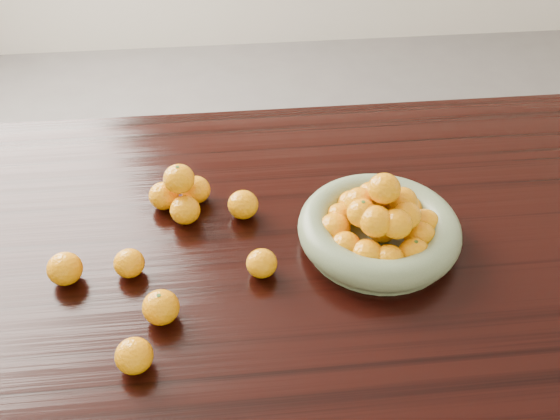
{
  "coord_description": "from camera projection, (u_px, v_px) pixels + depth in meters",
  "views": [
    {
      "loc": [
        -0.11,
        -0.97,
        1.63
      ],
      "look_at": [
        -0.01,
        -0.02,
        0.83
      ],
      "focal_mm": 40.0,
      "sensor_mm": 36.0,
      "label": 1
    }
  ],
  "objects": [
    {
      "name": "dining_table",
      "position": [
        284.0,
        263.0,
        1.37
      ],
      "size": [
        2.0,
        1.0,
        0.75
      ],
      "color": "black",
      "rests_on": "ground"
    },
    {
      "name": "loose_orange_1",
      "position": [
        134.0,
        356.0,
        1.04
      ],
      "size": [
        0.06,
        0.06,
        0.06
      ],
      "primitive_type": "ellipsoid",
      "color": "#FFA407",
      "rests_on": "dining_table"
    },
    {
      "name": "loose_orange_3",
      "position": [
        129.0,
        263.0,
        1.2
      ],
      "size": [
        0.06,
        0.06,
        0.06
      ],
      "primitive_type": "ellipsoid",
      "color": "#FFA407",
      "rests_on": "dining_table"
    },
    {
      "name": "loose_orange_0",
      "position": [
        161.0,
        307.0,
        1.11
      ],
      "size": [
        0.07,
        0.07,
        0.06
      ],
      "primitive_type": "ellipsoid",
      "color": "#FFA407",
      "rests_on": "dining_table"
    },
    {
      "name": "loose_orange_4",
      "position": [
        65.0,
        269.0,
        1.19
      ],
      "size": [
        0.07,
        0.07,
        0.06
      ],
      "primitive_type": "ellipsoid",
      "color": "#FFA407",
      "rests_on": "dining_table"
    },
    {
      "name": "loose_orange_5",
      "position": [
        243.0,
        205.0,
        1.33
      ],
      "size": [
        0.07,
        0.07,
        0.06
      ],
      "primitive_type": "ellipsoid",
      "color": "#FFA407",
      "rests_on": "dining_table"
    },
    {
      "name": "fruit_bowl",
      "position": [
        379.0,
        226.0,
        1.26
      ],
      "size": [
        0.33,
        0.33,
        0.17
      ],
      "rotation": [
        0.0,
        0.0,
        -0.17
      ],
      "color": "gray",
      "rests_on": "dining_table"
    },
    {
      "name": "loose_orange_2",
      "position": [
        262.0,
        263.0,
        1.2
      ],
      "size": [
        0.06,
        0.06,
        0.06
      ],
      "primitive_type": "ellipsoid",
      "color": "#FFA407",
      "rests_on": "dining_table"
    },
    {
      "name": "orange_pyramid",
      "position": [
        181.0,
        193.0,
        1.34
      ],
      "size": [
        0.13,
        0.13,
        0.11
      ],
      "rotation": [
        0.0,
        0.0,
        0.2
      ],
      "color": "#FFA407",
      "rests_on": "dining_table"
    }
  ]
}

